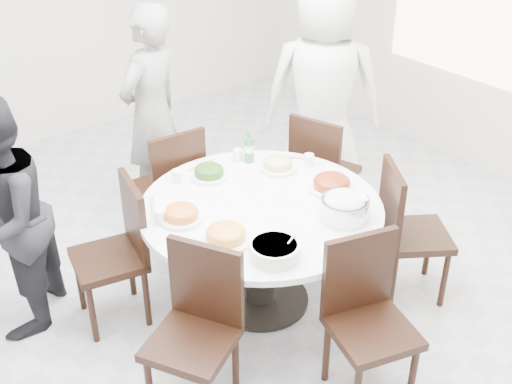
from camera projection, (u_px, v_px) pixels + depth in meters
floor at (207, 291)px, 4.39m from camera, size 6.00×6.00×0.01m
wall_right at (502, 15)px, 5.28m from camera, size 0.01×6.00×2.80m
window at (503, 3)px, 5.21m from camera, size 0.04×2.20×1.40m
dining_table at (261, 255)px, 4.12m from camera, size 1.50×1.50×0.75m
chair_ne at (325, 169)px, 4.91m from camera, size 0.53×0.53×0.95m
chair_n at (169, 184)px, 4.71m from camera, size 0.45×0.45×0.95m
chair_nw at (108, 257)px, 3.93m from camera, size 0.50×0.50×0.95m
chair_sw at (191, 340)px, 3.31m from camera, size 0.57×0.57×0.95m
chair_s at (373, 328)px, 3.38m from camera, size 0.52×0.52×0.95m
chair_se at (416, 232)px, 4.16m from camera, size 0.58×0.58×0.95m
diner_right at (323, 95)px, 4.98m from camera, size 1.08×1.07×1.88m
diner_middle at (152, 114)px, 4.89m from camera, size 0.72×0.60×1.69m
diner_left at (3, 220)px, 3.76m from camera, size 0.92×0.94×1.53m
dish_greens at (209, 174)px, 4.21m from camera, size 0.25×0.25×0.06m
dish_pale at (278, 165)px, 4.31m from camera, size 0.25×0.25×0.07m
dish_orange at (181, 215)px, 3.77m from camera, size 0.26×0.26×0.07m
dish_redbrown at (331, 184)px, 4.07m from camera, size 0.30×0.30×0.07m
dish_tofu at (226, 236)px, 3.57m from camera, size 0.29×0.29×0.07m
rice_bowl at (344, 209)px, 3.77m from camera, size 0.29×0.29×0.12m
soup_bowl at (274, 250)px, 3.45m from camera, size 0.28×0.28×0.09m
beverage_bottle at (249, 146)px, 4.37m from camera, size 0.07×0.07×0.23m
tea_cups at (204, 163)px, 4.33m from camera, size 0.07×0.07×0.08m
chopsticks at (208, 164)px, 4.38m from camera, size 0.24×0.04×0.01m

